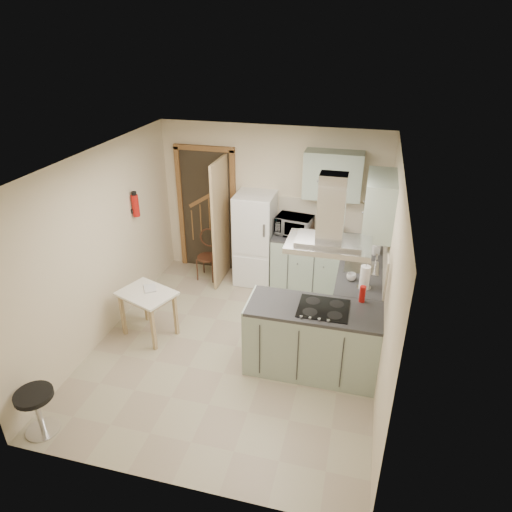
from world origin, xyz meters
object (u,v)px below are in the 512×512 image
(peninsula, at_px, (313,339))
(microwave, at_px, (294,225))
(bentwood_chair, at_px, (207,257))
(extractor_hood, at_px, (329,245))
(stool, at_px, (38,412))
(drop_leaf_table, at_px, (149,314))
(fridge, at_px, (255,239))

(peninsula, distance_m, microwave, 2.15)
(bentwood_chair, bearing_deg, microwave, 8.20)
(peninsula, distance_m, extractor_hood, 1.27)
(peninsula, distance_m, stool, 3.09)
(microwave, bearing_deg, bentwood_chair, -166.32)
(extractor_hood, distance_m, stool, 3.49)
(drop_leaf_table, relative_size, bentwood_chair, 0.92)
(peninsula, height_order, stool, peninsula)
(peninsula, height_order, microwave, microwave)
(drop_leaf_table, bearing_deg, extractor_hood, 16.72)
(drop_leaf_table, distance_m, microwave, 2.55)
(stool, bearing_deg, microwave, 61.24)
(drop_leaf_table, relative_size, microwave, 1.31)
(fridge, bearing_deg, microwave, -0.09)
(drop_leaf_table, xyz_separation_m, microwave, (1.64, 1.81, 0.72))
(fridge, height_order, drop_leaf_table, fridge)
(peninsula, bearing_deg, microwave, 106.82)
(fridge, bearing_deg, drop_leaf_table, -119.20)
(peninsula, relative_size, drop_leaf_table, 2.19)
(extractor_hood, relative_size, drop_leaf_table, 1.27)
(fridge, xyz_separation_m, stool, (-1.37, -3.64, -0.49))
(peninsula, bearing_deg, bentwood_chair, 137.35)
(peninsula, relative_size, extractor_hood, 1.72)
(microwave, bearing_deg, peninsula, -64.87)
(fridge, relative_size, extractor_hood, 1.67)
(drop_leaf_table, bearing_deg, microwave, 68.64)
(stool, bearing_deg, drop_leaf_table, 78.93)
(fridge, distance_m, drop_leaf_table, 2.12)
(extractor_hood, xyz_separation_m, bentwood_chair, (-2.10, 1.85, -1.34))
(peninsula, xyz_separation_m, drop_leaf_table, (-2.24, 0.17, -0.12))
(bentwood_chair, bearing_deg, drop_leaf_table, -95.11)
(peninsula, height_order, extractor_hood, extractor_hood)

